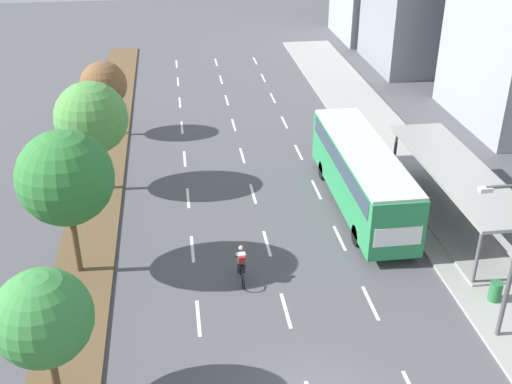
{
  "coord_description": "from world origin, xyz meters",
  "views": [
    {
      "loc": [
        -3.89,
        -13.94,
        15.97
      ],
      "look_at": [
        -0.12,
        13.52,
        1.2
      ],
      "focal_mm": 43.96,
      "sensor_mm": 36.0,
      "label": 1
    }
  ],
  "objects_px": {
    "bus": "(362,171)",
    "cyclist": "(242,265)",
    "median_tree_second": "(65,178)",
    "median_tree_third": "(91,118)",
    "median_tree_fourth": "(104,85)",
    "streetlight": "(511,251)",
    "bus_shelter": "(460,189)",
    "trash_bin": "(495,291)",
    "median_tree_nearest": "(43,318)"
  },
  "relations": [
    {
      "from": "cyclist",
      "to": "median_tree_second",
      "type": "bearing_deg",
      "value": 166.97
    },
    {
      "from": "median_tree_third",
      "to": "median_tree_fourth",
      "type": "bearing_deg",
      "value": 90.35
    },
    {
      "from": "bus",
      "to": "streetlight",
      "type": "height_order",
      "value": "streetlight"
    },
    {
      "from": "bus",
      "to": "cyclist",
      "type": "height_order",
      "value": "bus"
    },
    {
      "from": "median_tree_nearest",
      "to": "streetlight",
      "type": "xyz_separation_m",
      "value": [
        15.66,
        1.26,
        0.18
      ]
    },
    {
      "from": "bus_shelter",
      "to": "trash_bin",
      "type": "relative_size",
      "value": 13.18
    },
    {
      "from": "median_tree_nearest",
      "to": "median_tree_third",
      "type": "relative_size",
      "value": 0.86
    },
    {
      "from": "median_tree_nearest",
      "to": "median_tree_fourth",
      "type": "xyz_separation_m",
      "value": [
        0.01,
        23.21,
        -0.28
      ]
    },
    {
      "from": "bus_shelter",
      "to": "median_tree_second",
      "type": "height_order",
      "value": "median_tree_second"
    },
    {
      "from": "bus",
      "to": "median_tree_third",
      "type": "xyz_separation_m",
      "value": [
        -13.44,
        3.73,
        2.11
      ]
    },
    {
      "from": "cyclist",
      "to": "median_tree_second",
      "type": "relative_size",
      "value": 0.28
    },
    {
      "from": "median_tree_second",
      "to": "streetlight",
      "type": "relative_size",
      "value": 1.0
    },
    {
      "from": "bus",
      "to": "cyclist",
      "type": "relative_size",
      "value": 6.2
    },
    {
      "from": "bus_shelter",
      "to": "bus",
      "type": "bearing_deg",
      "value": 153.05
    },
    {
      "from": "cyclist",
      "to": "median_tree_third",
      "type": "relative_size",
      "value": 0.3
    },
    {
      "from": "median_tree_second",
      "to": "bus_shelter",
      "type": "bearing_deg",
      "value": 5.82
    },
    {
      "from": "streetlight",
      "to": "median_tree_fourth",
      "type": "bearing_deg",
      "value": 125.5
    },
    {
      "from": "streetlight",
      "to": "median_tree_nearest",
      "type": "bearing_deg",
      "value": -175.4
    },
    {
      "from": "median_tree_nearest",
      "to": "median_tree_fourth",
      "type": "bearing_deg",
      "value": 89.98
    },
    {
      "from": "bus_shelter",
      "to": "median_tree_nearest",
      "type": "relative_size",
      "value": 2.18
    },
    {
      "from": "bus_shelter",
      "to": "median_tree_second",
      "type": "distance_m",
      "value": 18.28
    },
    {
      "from": "bus",
      "to": "trash_bin",
      "type": "xyz_separation_m",
      "value": [
        3.2,
        -8.49,
        -1.49
      ]
    },
    {
      "from": "median_tree_fourth",
      "to": "median_tree_nearest",
      "type": "bearing_deg",
      "value": -90.02
    },
    {
      "from": "cyclist",
      "to": "streetlight",
      "type": "distance_m",
      "value": 10.64
    },
    {
      "from": "median_tree_fourth",
      "to": "median_tree_second",
      "type": "bearing_deg",
      "value": -90.78
    },
    {
      "from": "cyclist",
      "to": "trash_bin",
      "type": "relative_size",
      "value": 2.14
    },
    {
      "from": "bus",
      "to": "cyclist",
      "type": "xyz_separation_m",
      "value": [
        -6.77,
        -5.61,
        -1.28
      ]
    },
    {
      "from": "cyclist",
      "to": "trash_bin",
      "type": "bearing_deg",
      "value": -16.09
    },
    {
      "from": "bus",
      "to": "trash_bin",
      "type": "height_order",
      "value": "bus"
    },
    {
      "from": "median_tree_fourth",
      "to": "cyclist",
      "type": "bearing_deg",
      "value": -68.53
    },
    {
      "from": "cyclist",
      "to": "median_tree_fourth",
      "type": "height_order",
      "value": "median_tree_fourth"
    },
    {
      "from": "bus_shelter",
      "to": "trash_bin",
      "type": "height_order",
      "value": "bus_shelter"
    },
    {
      "from": "median_tree_fourth",
      "to": "median_tree_third",
      "type": "bearing_deg",
      "value": -89.65
    },
    {
      "from": "cyclist",
      "to": "median_tree_nearest",
      "type": "bearing_deg",
      "value": -137.62
    },
    {
      "from": "bus_shelter",
      "to": "streetlight",
      "type": "xyz_separation_m",
      "value": [
        -2.11,
        -8.31,
        2.02
      ]
    },
    {
      "from": "median_tree_third",
      "to": "median_tree_fourth",
      "type": "distance_m",
      "value": 7.77
    },
    {
      "from": "streetlight",
      "to": "median_tree_third",
      "type": "bearing_deg",
      "value": 137.68
    },
    {
      "from": "median_tree_fourth",
      "to": "streetlight",
      "type": "distance_m",
      "value": 26.96
    },
    {
      "from": "median_tree_second",
      "to": "median_tree_third",
      "type": "height_order",
      "value": "median_tree_second"
    },
    {
      "from": "median_tree_second",
      "to": "streetlight",
      "type": "xyz_separation_m",
      "value": [
        15.87,
        -6.48,
        -0.72
      ]
    },
    {
      "from": "bus_shelter",
      "to": "trash_bin",
      "type": "bearing_deg",
      "value": -99.7
    },
    {
      "from": "bus_shelter",
      "to": "median_tree_fourth",
      "type": "height_order",
      "value": "median_tree_fourth"
    },
    {
      "from": "median_tree_third",
      "to": "cyclist",
      "type": "bearing_deg",
      "value": -54.47
    },
    {
      "from": "cyclist",
      "to": "trash_bin",
      "type": "xyz_separation_m",
      "value": [
        9.97,
        -2.88,
        -0.22
      ]
    },
    {
      "from": "median_tree_fourth",
      "to": "trash_bin",
      "type": "xyz_separation_m",
      "value": [
        16.69,
        -19.95,
        -2.85
      ]
    },
    {
      "from": "cyclist",
      "to": "bus",
      "type": "bearing_deg",
      "value": 39.65
    },
    {
      "from": "median_tree_nearest",
      "to": "streetlight",
      "type": "distance_m",
      "value": 15.71
    },
    {
      "from": "streetlight",
      "to": "trash_bin",
      "type": "distance_m",
      "value": 4.0
    },
    {
      "from": "bus_shelter",
      "to": "streetlight",
      "type": "distance_m",
      "value": 8.81
    },
    {
      "from": "bus",
      "to": "cyclist",
      "type": "distance_m",
      "value": 8.89
    }
  ]
}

